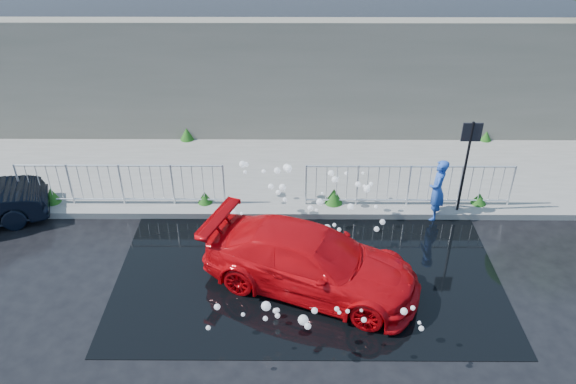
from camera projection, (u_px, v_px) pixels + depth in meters
name	position (u px, v px, depth m)	size (l,w,h in m)	color
ground	(284.00, 302.00, 11.16)	(90.00, 90.00, 0.00)	black
pavement	(286.00, 173.00, 15.37)	(30.00, 4.00, 0.15)	slate
curb	(285.00, 214.00, 13.67)	(30.00, 0.25, 0.16)	slate
retaining_wall	(287.00, 81.00, 16.27)	(30.00, 0.60, 3.50)	#696658
puddle	(308.00, 269.00, 12.01)	(8.00, 5.00, 0.01)	black
sign_post	(468.00, 153.00, 12.86)	(0.45, 0.06, 2.50)	black
railing_left	(121.00, 183.00, 13.64)	(5.05, 0.05, 1.10)	silver
railing_right	(409.00, 184.00, 13.61)	(5.05, 0.05, 1.10)	silver
weeds	(268.00, 175.00, 14.80)	(12.17, 3.93, 0.41)	#144612
water_spray	(300.00, 219.00, 12.37)	(3.64, 5.62, 1.11)	white
red_car	(311.00, 261.00, 11.24)	(1.79, 4.41, 1.28)	red
person	(437.00, 190.00, 13.28)	(0.57, 0.37, 1.56)	#244EB6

